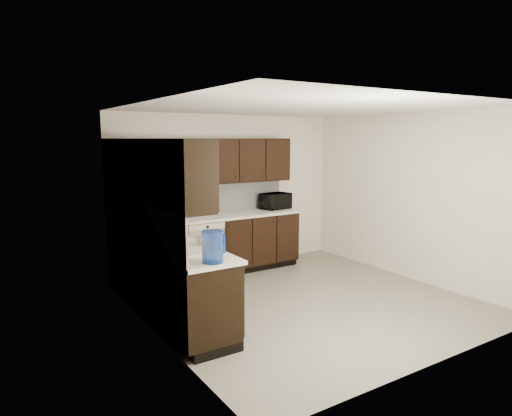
{
  "coord_description": "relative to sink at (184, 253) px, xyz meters",
  "views": [
    {
      "loc": [
        -3.62,
        -4.51,
        2.12
      ],
      "look_at": [
        -0.36,
        0.6,
        1.19
      ],
      "focal_mm": 32.0,
      "sensor_mm": 36.0,
      "label": 1
    }
  ],
  "objects": [
    {
      "name": "lower_cabinets",
      "position": [
        0.67,
        1.12,
        -0.47
      ],
      "size": [
        3.0,
        2.8,
        0.9
      ],
      "color": "black",
      "rests_on": "floor"
    },
    {
      "name": "soap_bottle_a",
      "position": [
        0.2,
        -0.04,
        0.16
      ],
      "size": [
        0.11,
        0.12,
        0.19
      ],
      "primitive_type": "imported",
      "rotation": [
        0.0,
        0.0,
        0.37
      ],
      "color": "gray",
      "rests_on": "countertop"
    },
    {
      "name": "microwave",
      "position": [
        2.43,
        1.75,
        0.19
      ],
      "size": [
        0.53,
        0.4,
        0.27
      ],
      "primitive_type": "imported",
      "rotation": [
        0.0,
        0.0,
        0.17
      ],
      "color": "black",
      "rests_on": "countertop"
    },
    {
      "name": "ceiling",
      "position": [
        1.68,
        0.01,
        1.62
      ],
      "size": [
        4.0,
        4.0,
        0.0
      ],
      "primitive_type": "plane",
      "rotation": [
        3.14,
        0.0,
        0.0
      ],
      "color": "white",
      "rests_on": "wall_back"
    },
    {
      "name": "countertop",
      "position": [
        0.67,
        1.12,
        0.04
      ],
      "size": [
        3.03,
        2.83,
        0.04
      ],
      "color": "beige",
      "rests_on": "lower_cabinets"
    },
    {
      "name": "backsplash",
      "position": [
        0.46,
        1.33,
        0.3
      ],
      "size": [
        3.0,
        2.8,
        0.48
      ],
      "color": "silver",
      "rests_on": "countertop"
    },
    {
      "name": "wall_back",
      "position": [
        1.68,
        2.01,
        0.37
      ],
      "size": [
        4.0,
        0.02,
        2.5
      ],
      "primitive_type": "cube",
      "color": "beige",
      "rests_on": "floor"
    },
    {
      "name": "floor",
      "position": [
        1.68,
        0.01,
        -0.88
      ],
      "size": [
        4.0,
        4.0,
        0.0
      ],
      "primitive_type": "plane",
      "color": "gray",
      "rests_on": "ground"
    },
    {
      "name": "toaster_oven",
      "position": [
        -0.07,
        1.76,
        0.16
      ],
      "size": [
        0.35,
        0.28,
        0.2
      ],
      "primitive_type": "cube",
      "rotation": [
        0.0,
        0.0,
        0.14
      ],
      "color": "#B1B1B4",
      "rests_on": "countertop"
    },
    {
      "name": "blue_pitcher",
      "position": [
        -0.0,
        -0.69,
        0.21
      ],
      "size": [
        0.21,
        0.21,
        0.31
      ],
      "primitive_type": "cylinder",
      "rotation": [
        0.0,
        0.0,
        0.01
      ],
      "color": "navy",
      "rests_on": "countertop"
    },
    {
      "name": "storage_bin",
      "position": [
        0.03,
        0.81,
        0.16
      ],
      "size": [
        0.57,
        0.48,
        0.19
      ],
      "primitive_type": "cube",
      "rotation": [
        0.0,
        0.0,
        -0.27
      ],
      "color": "white",
      "rests_on": "countertop"
    },
    {
      "name": "sink",
      "position": [
        0.0,
        0.0,
        0.0
      ],
      "size": [
        0.54,
        0.82,
        0.42
      ],
      "color": "beige",
      "rests_on": "countertop"
    },
    {
      "name": "teal_tumbler",
      "position": [
        0.19,
        0.54,
        0.17
      ],
      "size": [
        0.11,
        0.11,
        0.22
      ],
      "primitive_type": "cylinder",
      "rotation": [
        0.0,
        0.0,
        0.08
      ],
      "color": "#0C7889",
      "rests_on": "countertop"
    },
    {
      "name": "paper_towel_roll",
      "position": [
        0.07,
        1.36,
        0.21
      ],
      "size": [
        0.17,
        0.17,
        0.3
      ],
      "primitive_type": "cylinder",
      "rotation": [
        0.0,
        0.0,
        -0.27
      ],
      "color": "silver",
      "rests_on": "countertop"
    },
    {
      "name": "wall_right",
      "position": [
        3.68,
        0.01,
        0.37
      ],
      "size": [
        0.02,
        4.0,
        2.5
      ],
      "primitive_type": "cube",
      "color": "beige",
      "rests_on": "floor"
    },
    {
      "name": "upper_cabinets",
      "position": [
        0.58,
        1.22,
        0.89
      ],
      "size": [
        3.0,
        2.8,
        0.7
      ],
      "color": "black",
      "rests_on": "wall_back"
    },
    {
      "name": "wall_left",
      "position": [
        -0.32,
        0.01,
        0.37
      ],
      "size": [
        0.02,
        4.0,
        2.5
      ],
      "primitive_type": "cube",
      "color": "beige",
      "rests_on": "floor"
    },
    {
      "name": "soap_bottle_b",
      "position": [
        -0.19,
        0.91,
        0.2
      ],
      "size": [
        0.11,
        0.11,
        0.27
      ],
      "primitive_type": "imported",
      "rotation": [
        0.0,
        0.0,
        -0.05
      ],
      "color": "gray",
      "rests_on": "countertop"
    },
    {
      "name": "dishwasher",
      "position": [
        0.98,
        1.42,
        -0.33
      ],
      "size": [
        0.58,
        0.04,
        0.78
      ],
      "color": "beige",
      "rests_on": "lower_cabinets"
    },
    {
      "name": "wall_front",
      "position": [
        1.68,
        -1.99,
        0.37
      ],
      "size": [
        4.0,
        0.02,
        2.5
      ],
      "primitive_type": "cube",
      "color": "beige",
      "rests_on": "floor"
    }
  ]
}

